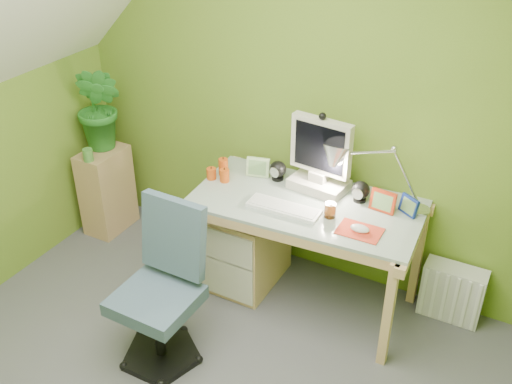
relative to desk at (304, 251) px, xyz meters
The scene contains 19 objects.
wall_back 0.94m from the desk, 120.04° to the left, with size 3.20×0.01×2.40m, color olive.
desk is the anchor object (origin of this frame).
monitor 0.65m from the desk, 90.00° to the left, with size 0.39×0.23×0.54m, color silver, non-canonical shape.
speaker_left 0.53m from the desk, 149.35° to the left, with size 0.11×0.11×0.13m, color black, non-canonical shape.
speaker_right 0.53m from the desk, 30.65° to the left, with size 0.11×0.11×0.13m, color black, non-canonical shape.
keyboard 0.40m from the desk, 119.74° to the right, with size 0.43×0.14×0.02m, color white.
mousepad 0.54m from the desk, 20.22° to the right, with size 0.24×0.17×0.01m, color red.
mouse 0.55m from the desk, 20.22° to the right, with size 0.11×0.07×0.04m, color silver.
amber_tumbler 0.45m from the desk, 23.96° to the right, with size 0.07×0.07×0.09m, color brown.
candle_cluster 0.73m from the desk, behind, with size 0.15×0.13×0.11m, color #D44D12, non-canonical shape.
photo_frame_red 0.61m from the desk, 15.95° to the left, with size 0.15×0.02×0.13m, color red.
photo_frame_blue 0.72m from the desk, 15.95° to the left, with size 0.13×0.02×0.11m, color navy.
photo_frame_green 0.60m from the desk, 160.71° to the left, with size 0.15×0.02×0.12m, color #B8D995.
desk_lamp 0.81m from the desk, 21.80° to the left, with size 0.54×0.23×0.58m, color silver, non-canonical shape.
side_ledge 1.62m from the desk, behind, with size 0.24×0.37×0.64m, color tan.
potted_plant 1.72m from the desk, behind, with size 0.35×0.28×0.63m, color #287426.
green_cup 1.63m from the desk, behind, with size 0.07×0.07×0.09m, color #4F8C3A.
task_chair 0.99m from the desk, 119.38° to the right, with size 0.48×0.48×0.86m, color #3D5264, non-canonical shape.
radiator 0.93m from the desk, 17.13° to the left, with size 0.37×0.15×0.37m, color silver.
Camera 1 is at (1.37, -1.54, 2.59)m, focal length 42.00 mm.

